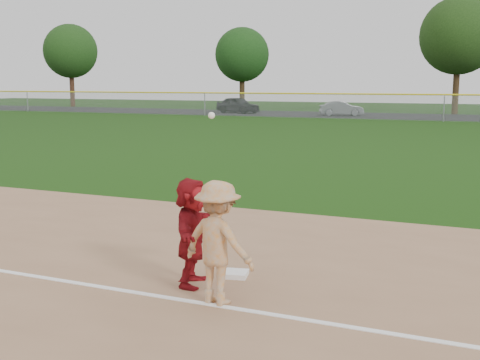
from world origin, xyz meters
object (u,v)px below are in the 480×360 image
at_px(first_base, 236,274).
at_px(car_mid, 341,108).
at_px(base_runner, 192,232).
at_px(car_left, 238,105).

relative_size(first_base, car_mid, 0.09).
relative_size(first_base, base_runner, 0.22).
bearing_deg(base_runner, first_base, -49.68).
bearing_deg(car_left, first_base, -137.30).
distance_m(first_base, base_runner, 1.03).
height_order(first_base, car_left, car_left).
bearing_deg(first_base, car_left, 113.54).
relative_size(base_runner, car_left, 0.35).
bearing_deg(first_base, base_runner, -126.92).
bearing_deg(car_mid, base_runner, 170.18).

